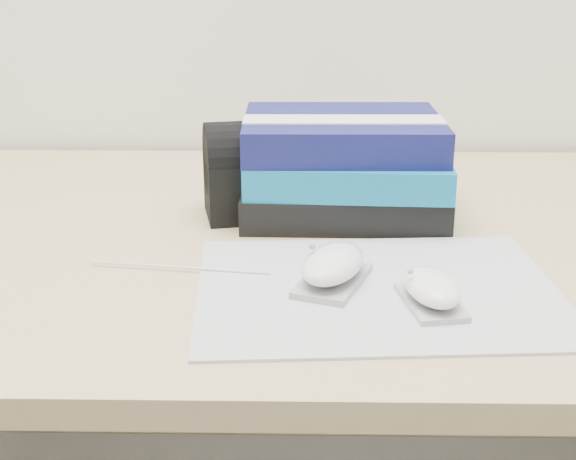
{
  "coord_description": "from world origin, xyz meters",
  "views": [
    {
      "loc": [
        -0.1,
        0.63,
        1.08
      ],
      "look_at": [
        -0.12,
        1.47,
        0.77
      ],
      "focal_mm": 50.0,
      "sensor_mm": 36.0,
      "label": 1
    }
  ],
  "objects_px": {
    "mouse_front": "(432,289)",
    "pouch": "(257,170)",
    "desk": "(373,369)",
    "mouse_rear": "(333,267)",
    "book_stack": "(344,166)"
  },
  "relations": [
    {
      "from": "desk",
      "to": "mouse_rear",
      "type": "relative_size",
      "value": 13.29
    },
    {
      "from": "desk",
      "to": "mouse_rear",
      "type": "height_order",
      "value": "mouse_rear"
    },
    {
      "from": "mouse_front",
      "to": "mouse_rear",
      "type": "bearing_deg",
      "value": 152.18
    },
    {
      "from": "desk",
      "to": "book_stack",
      "type": "height_order",
      "value": "book_stack"
    },
    {
      "from": "desk",
      "to": "mouse_front",
      "type": "relative_size",
      "value": 16.19
    },
    {
      "from": "pouch",
      "to": "mouse_front",
      "type": "bearing_deg",
      "value": -56.55
    },
    {
      "from": "mouse_rear",
      "to": "pouch",
      "type": "relative_size",
      "value": 0.8
    },
    {
      "from": "desk",
      "to": "mouse_rear",
      "type": "distance_m",
      "value": 0.36
    },
    {
      "from": "desk",
      "to": "mouse_front",
      "type": "xyz_separation_m",
      "value": [
        0.03,
        -0.29,
        0.25
      ]
    },
    {
      "from": "desk",
      "to": "book_stack",
      "type": "xyz_separation_m",
      "value": [
        -0.05,
        0.01,
        0.3
      ]
    },
    {
      "from": "mouse_rear",
      "to": "mouse_front",
      "type": "distance_m",
      "value": 0.11
    },
    {
      "from": "mouse_front",
      "to": "pouch",
      "type": "bearing_deg",
      "value": 123.45
    },
    {
      "from": "desk",
      "to": "pouch",
      "type": "relative_size",
      "value": 10.63
    },
    {
      "from": "mouse_rear",
      "to": "book_stack",
      "type": "bearing_deg",
      "value": 84.7
    },
    {
      "from": "mouse_rear",
      "to": "pouch",
      "type": "xyz_separation_m",
      "value": [
        -0.09,
        0.23,
        0.04
      ]
    }
  ]
}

